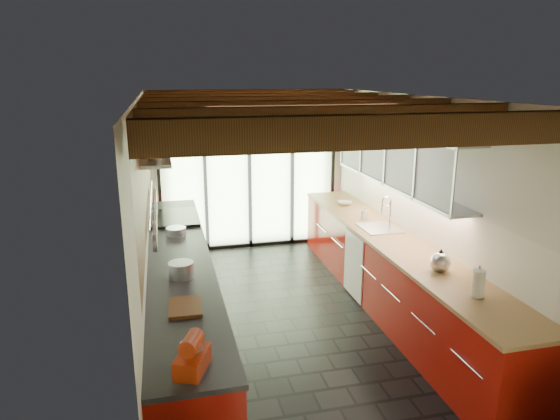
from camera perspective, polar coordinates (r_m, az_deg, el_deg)
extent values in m
plane|color=black|center=(6.12, 1.22, -12.32)|extent=(5.50, 5.50, 0.00)
plane|color=silver|center=(8.26, -3.57, 4.55)|extent=(3.20, 0.00, 3.20)
plane|color=silver|center=(3.24, 14.09, -13.55)|extent=(3.20, 0.00, 3.20)
plane|color=silver|center=(5.47, -15.15, -1.58)|extent=(0.00, 5.50, 5.50)
plane|color=silver|center=(6.23, 15.68, 0.42)|extent=(0.00, 5.50, 5.50)
plane|color=#472814|center=(5.43, 1.38, 12.78)|extent=(5.50, 5.50, 0.00)
cube|color=#593316|center=(3.32, 11.45, 8.79)|extent=(3.14, 0.14, 0.22)
cube|color=#593316|center=(4.15, 6.21, 10.25)|extent=(3.14, 0.14, 0.22)
cube|color=#593316|center=(5.00, 2.71, 11.18)|extent=(3.14, 0.14, 0.22)
cube|color=#593316|center=(5.87, 0.23, 11.81)|extent=(3.14, 0.14, 0.22)
cube|color=#593316|center=(6.75, -1.62, 12.26)|extent=(3.14, 0.14, 0.22)
cube|color=#593316|center=(7.63, -3.05, 12.60)|extent=(3.14, 0.14, 0.22)
cube|color=brown|center=(8.09, -3.64, 11.82)|extent=(3.14, 0.06, 0.50)
plane|color=brown|center=(5.52, -15.28, 5.76)|extent=(0.00, 4.90, 4.90)
plane|color=#C6EAAD|center=(8.29, -3.53, 3.00)|extent=(2.90, 0.00, 2.90)
cube|color=black|center=(8.16, -13.59, 2.39)|extent=(0.05, 0.04, 2.15)
cube|color=black|center=(8.64, 6.02, 3.45)|extent=(0.05, 0.04, 2.15)
cube|color=black|center=(8.24, -3.47, 2.94)|extent=(0.06, 0.05, 2.15)
cube|color=black|center=(8.08, -3.60, 10.40)|extent=(2.90, 0.05, 0.06)
cylinder|color=red|center=(8.05, -3.59, 11.81)|extent=(0.34, 0.04, 0.34)
cylinder|color=beige|center=(8.03, -3.57, 11.80)|extent=(0.28, 0.02, 0.28)
cube|color=#98130B|center=(5.77, -11.28, -9.58)|extent=(0.65, 5.00, 0.88)
cube|color=black|center=(5.59, -11.53, -5.30)|extent=(0.68, 5.00, 0.04)
cube|color=silver|center=(7.11, -11.81, -4.74)|extent=(0.66, 0.90, 0.90)
cube|color=black|center=(6.96, -12.02, -0.95)|extent=(0.65, 0.90, 0.06)
cube|color=#98130B|center=(6.35, 12.53, -7.27)|extent=(0.65, 5.00, 0.88)
cube|color=#9D744C|center=(6.19, 12.78, -3.33)|extent=(0.68, 5.00, 0.04)
cube|color=white|center=(6.56, 8.41, -6.31)|extent=(0.02, 0.60, 0.84)
cube|color=silver|center=(6.53, 11.27, -2.04)|extent=(0.45, 0.52, 0.02)
cylinder|color=silver|center=(6.54, 12.50, -0.48)|extent=(0.02, 0.02, 0.34)
torus|color=silver|center=(6.47, 12.11, 0.93)|extent=(0.14, 0.02, 0.14)
plane|color=silver|center=(6.22, 11.96, 5.84)|extent=(0.00, 3.00, 3.00)
cube|color=#9EA0A5|center=(6.36, 13.19, 2.89)|extent=(0.34, 3.00, 0.03)
cube|color=#9EA0A5|center=(6.25, 13.56, 8.89)|extent=(0.34, 3.00, 0.03)
cylinder|color=silver|center=(5.71, -14.60, 0.94)|extent=(0.02, 2.20, 0.02)
cube|color=silver|center=(5.49, -14.11, 7.12)|extent=(0.28, 2.60, 0.03)
cylinder|color=silver|center=(4.90, -14.12, -3.61)|extent=(0.04, 0.18, 0.18)
cylinder|color=silver|center=(5.23, -14.10, -2.40)|extent=(0.04, 0.22, 0.22)
cylinder|color=silver|center=(5.57, -14.09, -1.32)|extent=(0.04, 0.26, 0.26)
cylinder|color=silver|center=(5.90, -14.08, -0.38)|extent=(0.04, 0.18, 0.18)
cylinder|color=silver|center=(6.24, -14.08, 0.47)|extent=(0.04, 0.22, 0.22)
cylinder|color=silver|center=(6.53, -14.07, 1.13)|extent=(0.04, 0.26, 0.26)
cylinder|color=silver|center=(6.77, -14.06, 1.63)|extent=(0.04, 0.18, 0.18)
cube|color=red|center=(3.52, -9.97, -16.70)|extent=(0.28, 0.35, 0.13)
cylinder|color=red|center=(3.43, -10.07, -14.72)|extent=(0.18, 0.23, 0.12)
cylinder|color=silver|center=(3.55, -10.06, -15.64)|extent=(0.20, 0.20, 0.13)
cylinder|color=silver|center=(4.97, -11.23, -6.73)|extent=(0.32, 0.32, 0.16)
cylinder|color=silver|center=(6.28, -11.79, -2.38)|extent=(0.32, 0.32, 0.09)
cube|color=brown|center=(4.36, -10.77, -10.85)|extent=(0.28, 0.39, 0.03)
sphere|color=silver|center=(5.27, 17.86, -5.60)|extent=(0.22, 0.22, 0.21)
cone|color=black|center=(5.24, 17.96, -4.44)|extent=(0.08, 0.08, 0.06)
cylinder|color=silver|center=(5.36, 17.25, -5.10)|extent=(0.03, 0.08, 0.04)
cylinder|color=white|center=(4.79, 21.72, -7.86)|extent=(0.14, 0.14, 0.25)
cylinder|color=silver|center=(4.73, 21.90, -6.16)|extent=(0.03, 0.03, 0.05)
imported|color=silver|center=(6.91, 9.66, -0.30)|extent=(0.08, 0.08, 0.17)
imported|color=silver|center=(7.61, 7.42, 0.79)|extent=(0.25, 0.25, 0.05)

